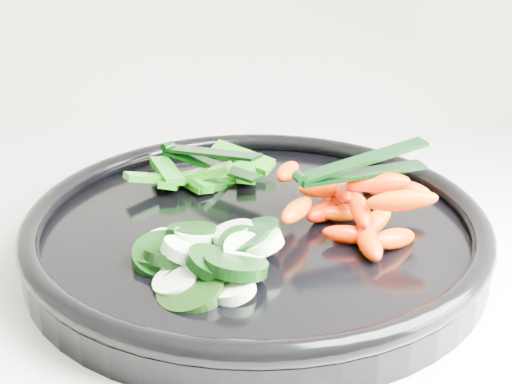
{
  "coord_description": "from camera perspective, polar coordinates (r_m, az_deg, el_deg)",
  "views": [
    {
      "loc": [
        -0.05,
        1.16,
        1.22
      ],
      "look_at": [
        -0.07,
        1.68,
        0.99
      ],
      "focal_mm": 50.0,
      "sensor_mm": 36.0,
      "label": 1
    }
  ],
  "objects": [
    {
      "name": "tong_pepper",
      "position": [
        0.65,
        -3.9,
        2.76
      ],
      "size": [
        0.1,
        0.08,
        0.02
      ],
      "color": "black",
      "rests_on": "pepper_pile"
    },
    {
      "name": "carrot_pile",
      "position": [
        0.58,
        8.05,
        -1.02
      ],
      "size": [
        0.13,
        0.16,
        0.05
      ],
      "color": "#F05C00",
      "rests_on": "veggie_tray"
    },
    {
      "name": "pepper_pile",
      "position": [
        0.66,
        -4.07,
        1.43
      ],
      "size": [
        0.13,
        0.09,
        0.04
      ],
      "color": "#0A6B0D",
      "rests_on": "veggie_tray"
    },
    {
      "name": "veggie_tray",
      "position": [
        0.58,
        -0.0,
        -3.12
      ],
      "size": [
        0.4,
        0.4,
        0.04
      ],
      "color": "black",
      "rests_on": "counter"
    },
    {
      "name": "tong_carrot",
      "position": [
        0.57,
        8.24,
        1.96
      ],
      "size": [
        0.11,
        0.06,
        0.02
      ],
      "color": "black",
      "rests_on": "carrot_pile"
    },
    {
      "name": "cucumber_pile",
      "position": [
        0.52,
        -4.49,
        -5.12
      ],
      "size": [
        0.13,
        0.13,
        0.04
      ],
      "color": "black",
      "rests_on": "veggie_tray"
    }
  ]
}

